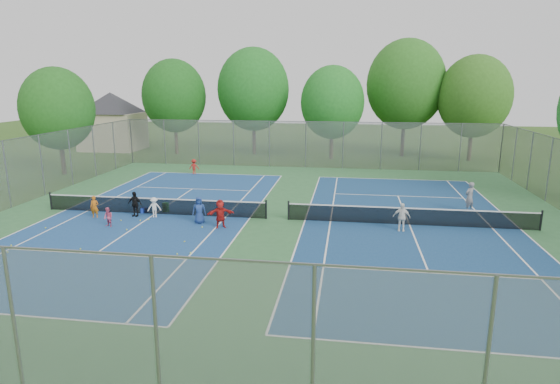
# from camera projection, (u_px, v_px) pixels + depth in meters

# --- Properties ---
(ground) EXTENTS (120.00, 120.00, 0.00)m
(ground) POSITION_uv_depth(u_px,v_px,m) (277.00, 219.00, 25.44)
(ground) COLOR #2C4F18
(ground) RESTS_ON ground
(court_pad) EXTENTS (32.00, 32.00, 0.01)m
(court_pad) POSITION_uv_depth(u_px,v_px,m) (277.00, 219.00, 25.44)
(court_pad) COLOR #316839
(court_pad) RESTS_ON ground
(court_left) EXTENTS (10.97, 23.77, 0.01)m
(court_left) POSITION_uv_depth(u_px,v_px,m) (155.00, 214.00, 26.44)
(court_left) COLOR navy
(court_left) RESTS_ON court_pad
(court_right) EXTENTS (10.97, 23.77, 0.01)m
(court_right) POSITION_uv_depth(u_px,v_px,m) (409.00, 225.00, 24.42)
(court_right) COLOR navy
(court_right) RESTS_ON court_pad
(net_left) EXTENTS (12.87, 0.10, 0.91)m
(net_left) POSITION_uv_depth(u_px,v_px,m) (155.00, 206.00, 26.34)
(net_left) COLOR black
(net_left) RESTS_ON ground
(net_right) EXTENTS (12.87, 0.10, 0.91)m
(net_right) POSITION_uv_depth(u_px,v_px,m) (410.00, 217.00, 24.32)
(net_right) COLOR black
(net_right) RESTS_ON ground
(fence_north) EXTENTS (32.00, 0.10, 4.00)m
(fence_north) POSITION_uv_depth(u_px,v_px,m) (306.00, 145.00, 40.38)
(fence_north) COLOR gray
(fence_north) RESTS_ON ground
(fence_south) EXTENTS (32.00, 0.10, 4.00)m
(fence_south) POSITION_uv_depth(u_px,v_px,m) (157.00, 347.00, 9.58)
(fence_south) COLOR gray
(fence_south) RESTS_ON ground
(fence_west) EXTENTS (0.10, 32.00, 4.00)m
(fence_west) POSITION_uv_depth(u_px,v_px,m) (7.00, 175.00, 27.29)
(fence_west) COLOR gray
(fence_west) RESTS_ON ground
(house) EXTENTS (11.03, 11.03, 7.30)m
(house) POSITION_uv_depth(u_px,v_px,m) (111.00, 111.00, 50.74)
(house) COLOR #B7A88C
(house) RESTS_ON ground
(tree_nw) EXTENTS (6.40, 6.40, 9.58)m
(tree_nw) POSITION_uv_depth(u_px,v_px,m) (174.00, 96.00, 47.28)
(tree_nw) COLOR #443326
(tree_nw) RESTS_ON ground
(tree_nl) EXTENTS (7.20, 7.20, 10.69)m
(tree_nl) POSITION_uv_depth(u_px,v_px,m) (253.00, 89.00, 46.93)
(tree_nl) COLOR #443326
(tree_nl) RESTS_ON ground
(tree_nc) EXTENTS (6.00, 6.00, 8.85)m
(tree_nc) POSITION_uv_depth(u_px,v_px,m) (332.00, 102.00, 44.12)
(tree_nc) COLOR #443326
(tree_nc) RESTS_ON ground
(tree_nr) EXTENTS (7.60, 7.60, 11.42)m
(tree_nr) POSITION_uv_depth(u_px,v_px,m) (406.00, 84.00, 45.62)
(tree_nr) COLOR #443326
(tree_nr) RESTS_ON ground
(tree_ne) EXTENTS (6.60, 6.60, 9.77)m
(tree_ne) POSITION_uv_depth(u_px,v_px,m) (474.00, 97.00, 43.07)
(tree_ne) COLOR #443326
(tree_ne) RESTS_ON ground
(tree_side_w) EXTENTS (5.60, 5.60, 8.47)m
(tree_side_w) POSITION_uv_depth(u_px,v_px,m) (57.00, 109.00, 36.60)
(tree_side_w) COLOR #443326
(tree_side_w) RESTS_ON ground
(ball_crate) EXTENTS (0.45, 0.45, 0.31)m
(ball_crate) POSITION_uv_depth(u_px,v_px,m) (144.00, 210.00, 26.68)
(ball_crate) COLOR blue
(ball_crate) RESTS_ON ground
(ball_hopper) EXTENTS (0.33, 0.33, 0.54)m
(ball_hopper) POSITION_uv_depth(u_px,v_px,m) (166.00, 207.00, 26.84)
(ball_hopper) COLOR green
(ball_hopper) RESTS_ON ground
(student_a) EXTENTS (0.49, 0.37, 1.23)m
(student_a) POSITION_uv_depth(u_px,v_px,m) (94.00, 207.00, 25.61)
(student_a) COLOR #C56412
(student_a) RESTS_ON ground
(student_b) EXTENTS (0.62, 0.56, 1.03)m
(student_b) POSITION_uv_depth(u_px,v_px,m) (108.00, 217.00, 23.99)
(student_b) COLOR #CB4F72
(student_b) RESTS_ON ground
(student_c) EXTENTS (0.83, 0.66, 1.13)m
(student_c) POSITION_uv_depth(u_px,v_px,m) (154.00, 207.00, 25.71)
(student_c) COLOR white
(student_c) RESTS_ON ground
(student_d) EXTENTS (0.87, 0.46, 1.42)m
(student_d) POSITION_uv_depth(u_px,v_px,m) (135.00, 204.00, 25.83)
(student_d) COLOR black
(student_d) RESTS_ON ground
(student_e) EXTENTS (0.80, 0.62, 1.45)m
(student_e) POSITION_uv_depth(u_px,v_px,m) (199.00, 210.00, 24.57)
(student_e) COLOR navy
(student_e) RESTS_ON ground
(student_f) EXTENTS (1.44, 0.93, 1.48)m
(student_f) POSITION_uv_depth(u_px,v_px,m) (220.00, 214.00, 23.81)
(student_f) COLOR #B41C19
(student_f) RESTS_ON ground
(child_far_baseline) EXTENTS (0.84, 0.54, 1.23)m
(child_far_baseline) POSITION_uv_depth(u_px,v_px,m) (194.00, 167.00, 37.71)
(child_far_baseline) COLOR #B21F19
(child_far_baseline) RESTS_ON ground
(instructor) EXTENTS (0.76, 0.71, 1.74)m
(instructor) POSITION_uv_depth(u_px,v_px,m) (470.00, 197.00, 26.76)
(instructor) COLOR gray
(instructor) RESTS_ON ground
(teen_court_b) EXTENTS (0.87, 0.43, 1.44)m
(teen_court_b) POSITION_uv_depth(u_px,v_px,m) (402.00, 217.00, 23.32)
(teen_court_b) COLOR white
(teen_court_b) RESTS_ON ground
(tennis_ball_0) EXTENTS (0.07, 0.07, 0.07)m
(tennis_ball_0) POSITION_uv_depth(u_px,v_px,m) (184.00, 242.00, 21.76)
(tennis_ball_0) COLOR gold
(tennis_ball_0) RESTS_ON ground
(tennis_ball_1) EXTENTS (0.07, 0.07, 0.07)m
(tennis_ball_1) POSITION_uv_depth(u_px,v_px,m) (80.00, 249.00, 20.79)
(tennis_ball_1) COLOR #AFC22D
(tennis_ball_1) RESTS_ON ground
(tennis_ball_2) EXTENTS (0.07, 0.07, 0.07)m
(tennis_ball_2) POSITION_uv_depth(u_px,v_px,m) (11.00, 246.00, 21.25)
(tennis_ball_2) COLOR gold
(tennis_ball_2) RESTS_ON ground
(tennis_ball_3) EXTENTS (0.07, 0.07, 0.07)m
(tennis_ball_3) POSITION_uv_depth(u_px,v_px,m) (8.00, 253.00, 20.41)
(tennis_ball_3) COLOR #D8F438
(tennis_ball_3) RESTS_ON ground
(tennis_ball_4) EXTENTS (0.07, 0.07, 0.07)m
(tennis_ball_4) POSITION_uv_depth(u_px,v_px,m) (202.00, 227.00, 23.92)
(tennis_ball_4) COLOR #D8EA36
(tennis_ball_4) RESTS_ON ground
(tennis_ball_5) EXTENTS (0.07, 0.07, 0.07)m
(tennis_ball_5) POSITION_uv_depth(u_px,v_px,m) (46.00, 228.00, 23.81)
(tennis_ball_5) COLOR #C0D732
(tennis_ball_5) RESTS_ON ground
(tennis_ball_6) EXTENTS (0.07, 0.07, 0.07)m
(tennis_ball_6) POSITION_uv_depth(u_px,v_px,m) (190.00, 253.00, 20.30)
(tennis_ball_6) COLOR #C1EA36
(tennis_ball_6) RESTS_ON ground
(tennis_ball_7) EXTENTS (0.07, 0.07, 0.07)m
(tennis_ball_7) POSITION_uv_depth(u_px,v_px,m) (140.00, 221.00, 25.09)
(tennis_ball_7) COLOR yellow
(tennis_ball_7) RESTS_ON ground
(tennis_ball_8) EXTENTS (0.07, 0.07, 0.07)m
(tennis_ball_8) POSITION_uv_depth(u_px,v_px,m) (177.00, 254.00, 20.18)
(tennis_ball_8) COLOR #CBE134
(tennis_ball_8) RESTS_ON ground
(tennis_ball_9) EXTENTS (0.07, 0.07, 0.07)m
(tennis_ball_9) POSITION_uv_depth(u_px,v_px,m) (127.00, 230.00, 23.49)
(tennis_ball_9) COLOR gold
(tennis_ball_9) RESTS_ON ground
(tennis_ball_10) EXTENTS (0.07, 0.07, 0.07)m
(tennis_ball_10) POSITION_uv_depth(u_px,v_px,m) (121.00, 221.00, 25.08)
(tennis_ball_10) COLOR yellow
(tennis_ball_10) RESTS_ON ground
(tennis_ball_11) EXTENTS (0.07, 0.07, 0.07)m
(tennis_ball_11) POSITION_uv_depth(u_px,v_px,m) (149.00, 220.00, 25.24)
(tennis_ball_11) COLOR #BFD832
(tennis_ball_11) RESTS_ON ground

